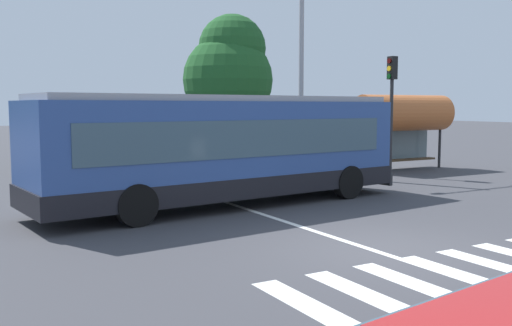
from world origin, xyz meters
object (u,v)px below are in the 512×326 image
parked_car_blue (111,158)px  parked_car_teal (176,156)px  twin_arm_street_lamp (301,33)px  parked_car_charcoal (242,154)px  traffic_light_far_corner (392,96)px  bus_stop_shelter (403,114)px  city_transit_bus (226,149)px  background_tree_right (229,71)px

parked_car_blue → parked_car_teal: (2.50, -0.53, 0.00)m
twin_arm_street_lamp → parked_car_charcoal: bearing=124.9°
traffic_light_far_corner → parked_car_charcoal: bearing=137.2°
parked_car_teal → bus_stop_shelter: size_ratio=0.98×
parked_car_blue → traffic_light_far_corner: 11.29m
city_transit_bus → bus_stop_shelter: 11.45m
city_transit_bus → background_tree_right: background_tree_right is taller
city_transit_bus → parked_car_teal: (1.40, 7.27, -0.82)m
background_tree_right → traffic_light_far_corner: bearing=-83.7°
city_transit_bus → bus_stop_shelter: bearing=21.5°
city_transit_bus → twin_arm_street_lamp: size_ratio=1.21×
parked_car_blue → traffic_light_far_corner: (9.93, -4.82, 2.40)m
twin_arm_street_lamp → parked_car_teal: bearing=152.7°
bus_stop_shelter → twin_arm_street_lamp: twin_arm_street_lamp is taller
traffic_light_far_corner → background_tree_right: (-1.30, 11.68, 1.58)m
city_transit_bus → traffic_light_far_corner: bearing=18.7°
parked_car_teal → background_tree_right: bearing=50.3°
parked_car_blue → parked_car_charcoal: bearing=-6.8°
parked_car_charcoal → bus_stop_shelter: bearing=-25.2°
traffic_light_far_corner → twin_arm_street_lamp: size_ratio=0.51×
twin_arm_street_lamp → parked_car_blue: bearing=157.9°
parked_car_blue → traffic_light_far_corner: traffic_light_far_corner is taller
background_tree_right → bus_stop_shelter: bearing=-73.5°
traffic_light_far_corner → bus_stop_shelter: bearing=33.8°
parked_car_charcoal → twin_arm_street_lamp: size_ratio=0.50×
parked_car_teal → traffic_light_far_corner: 8.91m
bus_stop_shelter → background_tree_right: bearing=106.5°
twin_arm_street_lamp → city_transit_bus: bearing=-139.6°
parked_car_blue → parked_car_charcoal: 5.47m
parked_car_blue → twin_arm_street_lamp: bearing=-22.1°
parked_car_teal → traffic_light_far_corner: bearing=-30.0°
twin_arm_street_lamp → traffic_light_far_corner: bearing=-33.8°
city_transit_bus → traffic_light_far_corner: (8.83, 2.98, 1.58)m
parked_car_charcoal → bus_stop_shelter: (6.29, -2.96, 1.65)m
parked_car_charcoal → background_tree_right: bearing=66.9°
bus_stop_shelter → twin_arm_street_lamp: size_ratio=0.50×
parked_car_blue → background_tree_right: 11.72m
parked_car_charcoal → parked_car_teal: bearing=177.6°
parked_car_charcoal → traffic_light_far_corner: 6.58m
parked_car_teal → twin_arm_street_lamp: (4.45, -2.30, 4.87)m
parked_car_charcoal → background_tree_right: (3.20, 7.51, 3.98)m
city_transit_bus → background_tree_right: bearing=62.8°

